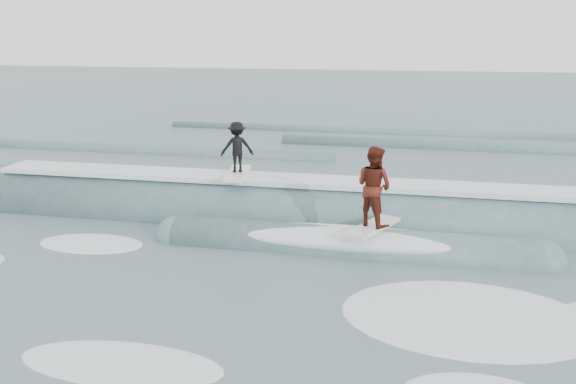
# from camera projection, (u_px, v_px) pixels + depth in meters

# --- Properties ---
(ground) EXTENTS (160.00, 160.00, 0.00)m
(ground) POSITION_uv_depth(u_px,v_px,m) (246.00, 287.00, 13.60)
(ground) COLOR #3D5059
(ground) RESTS_ON ground
(breaking_wave) EXTENTS (23.50, 3.97, 2.38)m
(breaking_wave) POSITION_uv_depth(u_px,v_px,m) (302.00, 223.00, 17.97)
(breaking_wave) COLOR #39605F
(breaking_wave) RESTS_ON ground
(surfer_black) EXTENTS (1.07, 2.06, 1.54)m
(surfer_black) POSITION_uv_depth(u_px,v_px,m) (237.00, 150.00, 18.22)
(surfer_black) COLOR white
(surfer_black) RESTS_ON ground
(surfer_red) EXTENTS (1.26, 2.06, 2.04)m
(surfer_red) POSITION_uv_depth(u_px,v_px,m) (374.00, 189.00, 15.36)
(surfer_red) COLOR silver
(surfer_red) RESTS_ON ground
(whitewater) EXTENTS (16.74, 7.21, 0.10)m
(whitewater) POSITION_uv_depth(u_px,v_px,m) (354.00, 316.00, 12.19)
(whitewater) COLOR white
(whitewater) RESTS_ON ground
(far_swells) EXTENTS (40.90, 8.65, 0.80)m
(far_swells) POSITION_uv_depth(u_px,v_px,m) (343.00, 146.00, 30.38)
(far_swells) COLOR #39605F
(far_swells) RESTS_ON ground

